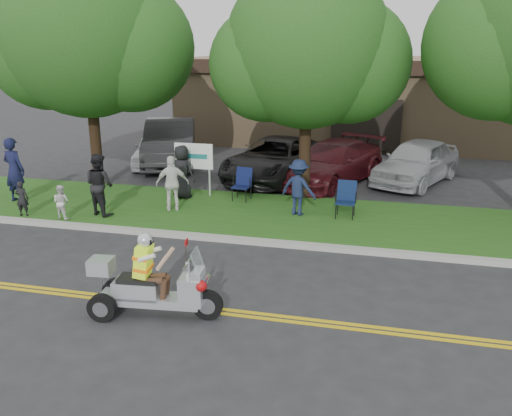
% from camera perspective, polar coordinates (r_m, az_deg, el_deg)
% --- Properties ---
extents(ground, '(120.00, 120.00, 0.00)m').
position_cam_1_polar(ground, '(10.69, -3.74, -9.49)').
color(ground, '#28282B').
rests_on(ground, ground).
extents(centerline_near, '(60.00, 0.10, 0.01)m').
position_cam_1_polar(centerline_near, '(10.20, -4.73, -10.88)').
color(centerline_near, gold).
rests_on(centerline_near, ground).
extents(centerline_far, '(60.00, 0.10, 0.01)m').
position_cam_1_polar(centerline_far, '(10.33, -4.45, -10.47)').
color(centerline_far, gold).
rests_on(centerline_far, ground).
extents(curb, '(60.00, 0.25, 0.12)m').
position_cam_1_polar(curb, '(13.36, 0.14, -3.56)').
color(curb, '#A8A89E').
rests_on(curb, ground).
extents(grass_verge, '(60.00, 4.00, 0.10)m').
position_cam_1_polar(grass_verge, '(15.34, 2.02, -0.81)').
color(grass_verge, '#235115').
rests_on(grass_verge, ground).
extents(commercial_building, '(18.00, 8.20, 4.00)m').
position_cam_1_polar(commercial_building, '(28.23, 11.97, 11.17)').
color(commercial_building, '#9E7F5B').
rests_on(commercial_building, ground).
extents(tree_left, '(6.62, 5.40, 7.78)m').
position_cam_1_polar(tree_left, '(18.65, -17.20, 16.64)').
color(tree_left, '#332114').
rests_on(tree_left, ground).
extents(tree_mid, '(5.88, 4.80, 7.05)m').
position_cam_1_polar(tree_mid, '(16.50, 5.64, 15.86)').
color(tree_mid, '#332114').
rests_on(tree_mid, ground).
extents(business_sign, '(1.25, 0.06, 1.75)m').
position_cam_1_polar(business_sign, '(17.11, -6.56, 5.15)').
color(business_sign, silver).
rests_on(business_sign, ground).
extents(trike_scooter, '(2.44, 0.85, 1.59)m').
position_cam_1_polar(trike_scooter, '(10.02, -11.13, -8.19)').
color(trike_scooter, black).
rests_on(trike_scooter, ground).
extents(lawn_chair_a, '(0.54, 0.56, 1.00)m').
position_cam_1_polar(lawn_chair_a, '(15.17, 9.48, 1.18)').
color(lawn_chair_a, black).
rests_on(lawn_chair_a, grass_verge).
extents(lawn_chair_b, '(0.58, 0.60, 0.98)m').
position_cam_1_polar(lawn_chair_b, '(16.61, -1.39, 2.77)').
color(lawn_chair_b, black).
rests_on(lawn_chair_b, grass_verge).
extents(spectator_adult_left, '(0.77, 0.57, 1.96)m').
position_cam_1_polar(spectator_adult_left, '(17.85, -24.11, 3.68)').
color(spectator_adult_left, '#141738').
rests_on(spectator_adult_left, grass_verge).
extents(spectator_adult_mid, '(1.02, 0.92, 1.73)m').
position_cam_1_polar(spectator_adult_mid, '(15.69, -16.16, 2.40)').
color(spectator_adult_mid, black).
rests_on(spectator_adult_mid, grass_verge).
extents(spectator_adult_right, '(1.01, 0.73, 1.59)m').
position_cam_1_polar(spectator_adult_right, '(15.65, -8.79, 2.58)').
color(spectator_adult_right, white).
rests_on(spectator_adult_right, grass_verge).
extents(spectator_chair_a, '(1.15, 0.88, 1.58)m').
position_cam_1_polar(spectator_chair_a, '(15.11, 4.50, 2.18)').
color(spectator_chair_a, '#182243').
rests_on(spectator_chair_a, grass_verge).
extents(spectator_chair_b, '(0.90, 0.69, 1.65)m').
position_cam_1_polar(spectator_chair_b, '(16.88, -7.78, 3.80)').
color(spectator_chair_b, black).
rests_on(spectator_chair_b, grass_verge).
extents(child_left, '(0.40, 0.30, 0.99)m').
position_cam_1_polar(child_left, '(16.39, -23.41, 0.93)').
color(child_left, black).
rests_on(child_left, grass_verge).
extents(child_right, '(0.50, 0.41, 0.96)m').
position_cam_1_polar(child_right, '(15.70, -19.82, 0.60)').
color(child_right, silver).
rests_on(child_right, grass_verge).
extents(parked_car_far_left, '(2.60, 4.33, 1.38)m').
position_cam_1_polar(parked_car_far_left, '(22.13, -10.31, 6.23)').
color(parked_car_far_left, silver).
rests_on(parked_car_far_left, ground).
extents(parked_car_left, '(3.58, 5.77, 1.79)m').
position_cam_1_polar(parked_car_left, '(22.10, -9.03, 6.82)').
color(parked_car_left, '#28282A').
rests_on(parked_car_left, ground).
extents(parked_car_mid, '(3.55, 5.71, 1.47)m').
position_cam_1_polar(parked_car_mid, '(19.49, 2.07, 5.17)').
color(parked_car_mid, black).
rests_on(parked_car_mid, ground).
extents(parked_car_right, '(3.87, 5.40, 1.45)m').
position_cam_1_polar(parked_car_right, '(19.11, 8.01, 4.74)').
color(parked_car_right, '#440F15').
rests_on(parked_car_right, ground).
extents(parked_car_far_right, '(3.50, 4.85, 1.53)m').
position_cam_1_polar(parked_car_far_right, '(19.74, 16.57, 4.71)').
color(parked_car_far_right, '#A7AAAE').
rests_on(parked_car_far_right, ground).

